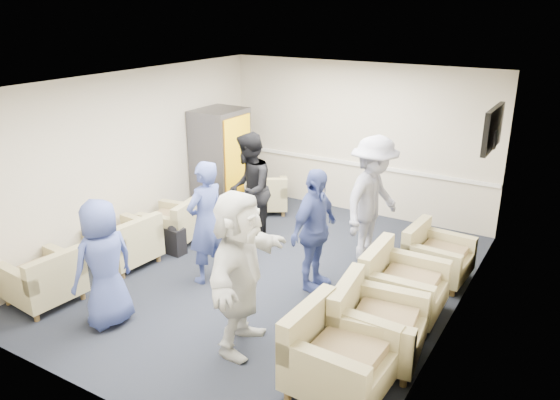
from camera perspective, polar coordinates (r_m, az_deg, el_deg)
The scene contains 25 objects.
floor at distance 7.80m, azimuth -1.19°, elevation -7.87°, with size 6.00×6.00×0.00m, color black.
ceiling at distance 6.97m, azimuth -1.35°, elevation 12.19°, with size 6.00×6.00×0.00m, color white.
back_wall at distance 9.84m, azimuth 8.12°, elevation 6.29°, with size 5.00×0.02×2.70m, color beige.
front_wall at distance 5.18m, azimuth -19.35°, elevation -7.50°, with size 5.00×0.02×2.70m, color beige.
left_wall at distance 8.81m, azimuth -15.22°, elevation 4.16°, with size 0.02×6.00×2.70m, color beige.
right_wall at distance 6.38m, azimuth 18.13°, elevation -2.13°, with size 0.02×6.00×2.70m, color beige.
chair_rail at distance 9.94m, azimuth 7.94°, elevation 3.75°, with size 4.98×0.04×0.06m, color silver.
tv at distance 7.90m, azimuth 21.35°, elevation 6.95°, with size 0.10×1.00×0.58m.
armchair_left_near at distance 7.59m, azimuth -23.31°, elevation -7.77°, with size 0.87×0.87×0.64m.
armchair_left_mid at distance 8.27m, azimuth -15.71°, elevation -4.47°, with size 0.88×0.88×0.65m.
armchair_left_far at distance 8.84m, azimuth -11.05°, elevation -2.57°, with size 0.90×0.90×0.62m.
armchair_right_near at distance 5.57m, azimuth 5.76°, elevation -16.11°, with size 0.95×0.95×0.74m.
armchair_right_midnear at distance 6.10m, azimuth 9.69°, elevation -12.92°, with size 1.00×1.00×0.72m.
armchair_right_midfar at distance 6.91m, azimuth 12.35°, elevation -8.89°, with size 0.93×0.93×0.72m.
armchair_right_far at distance 7.88m, azimuth 15.82°, elevation -5.78°, with size 0.85×0.85×0.65m.
armchair_corner at distance 10.00m, azimuth -1.45°, elevation 0.45°, with size 1.05×1.05×0.61m.
vending_machine at distance 9.90m, azimuth -6.17°, elevation 4.03°, with size 0.77×0.89×1.89m.
backpack at distance 8.49m, azimuth -10.92°, elevation -3.92°, with size 0.31×0.23×0.50m.
pillow at distance 7.53m, azimuth -23.47°, elevation -6.64°, with size 0.40×0.31×0.12m, color white.
person_front_left at distance 6.69m, azimuth -17.96°, elevation -6.36°, with size 0.77×0.50×1.57m, color #3A488B.
person_mid_left at distance 7.41m, azimuth -7.75°, elevation -2.32°, with size 0.62×0.41×1.71m, color #3A488B.
person_back_left at distance 8.48m, azimuth -3.26°, elevation 1.06°, with size 0.87×0.68×1.80m, color black.
person_back_right at distance 8.00m, azimuth 9.68°, elevation -0.00°, with size 1.22×0.70×1.90m, color beige.
person_mid_right at distance 7.14m, azimuth 3.60°, elevation -3.22°, with size 0.98×0.41×1.67m, color #3A488B.
person_front_right at distance 5.91m, azimuth -4.25°, elevation -7.51°, with size 1.71×0.54×1.84m, color silver.
Camera 1 is at (3.68, -5.84, 3.64)m, focal length 35.00 mm.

